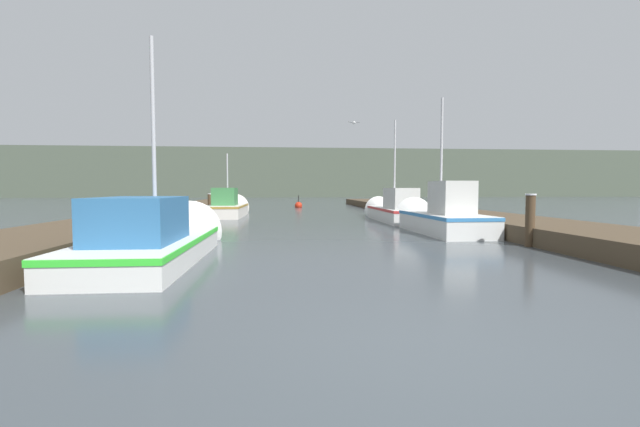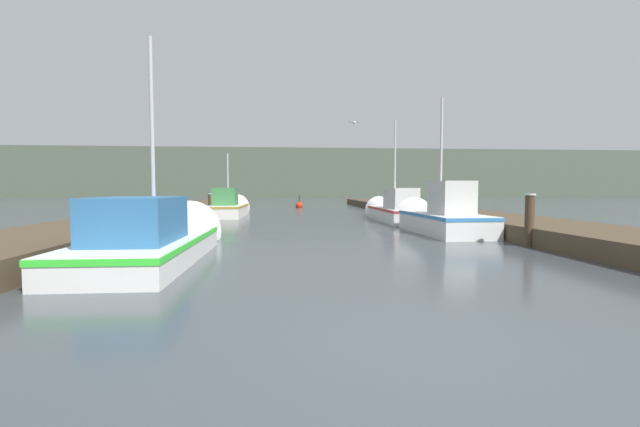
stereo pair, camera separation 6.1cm
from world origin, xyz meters
The scene contains 12 objects.
ground_plane centered at (0.00, 0.00, 0.00)m, with size 200.00×200.00×0.00m.
dock_left centered at (-6.39, 16.00, 0.23)m, with size 2.93×40.00×0.46m.
dock_right centered at (6.39, 16.00, 0.23)m, with size 2.93×40.00×0.46m.
distant_shore_ridge centered at (0.00, 71.98, 3.91)m, with size 120.00×16.00×7.83m.
fishing_boat_0 centered at (-3.69, 5.90, 0.39)m, with size 1.87×6.06×5.03m.
fishing_boat_1 centered at (4.00, 10.26, 0.49)m, with size 1.75×5.10×4.79m.
fishing_boat_2 centered at (3.86, 15.42, 0.46)m, with size 1.63×6.19×4.86m.
fishing_boat_3 centered at (-3.87, 19.36, 0.43)m, with size 1.82×5.75×3.71m.
mooring_piling_0 centered at (4.91, 6.56, 0.66)m, with size 0.26×0.26×1.30m.
mooring_piling_1 centered at (-4.94, 19.85, 0.59)m, with size 0.24×0.24×1.16m.
channel_buoy centered at (0.17, 28.48, 0.16)m, with size 0.55×0.55×1.05m.
seagull_lead centered at (2.20, 16.19, 4.44)m, with size 0.55×0.28×0.12m.
Camera 1 is at (-1.19, -3.37, 1.43)m, focal length 24.00 mm.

